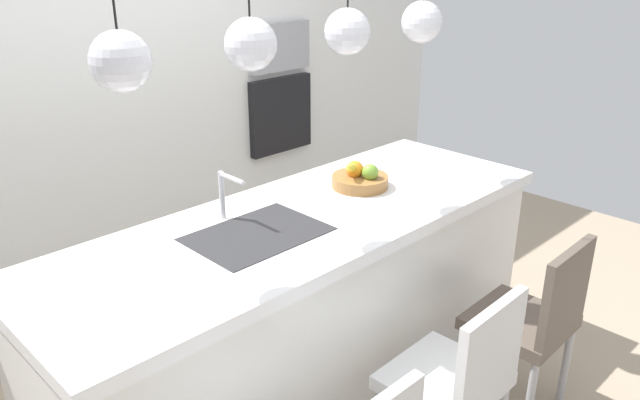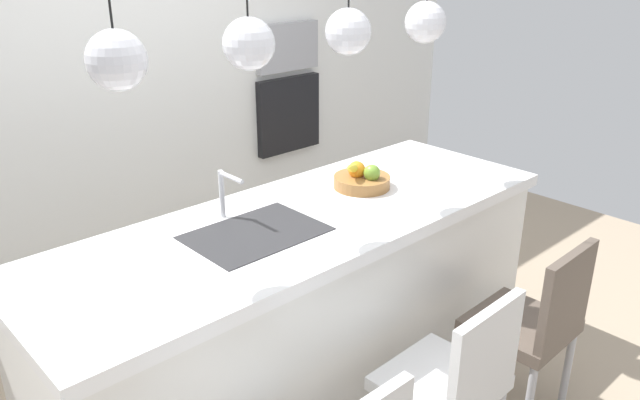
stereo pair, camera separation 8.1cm
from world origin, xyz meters
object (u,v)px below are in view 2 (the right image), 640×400
(oven, at_px, (288,114))
(chair_far, at_px, (534,321))
(microwave, at_px, (287,47))
(chair_middle, at_px, (454,380))
(fruit_bowl, at_px, (362,179))

(oven, xyz_separation_m, chair_far, (-0.60, -2.42, -0.40))
(microwave, bearing_deg, chair_middle, -116.45)
(fruit_bowl, distance_m, microwave, 1.75)
(microwave, distance_m, chair_far, 2.64)
(chair_far, bearing_deg, chair_middle, 179.78)
(fruit_bowl, distance_m, chair_middle, 1.10)
(microwave, xyz_separation_m, chair_middle, (-1.20, -2.41, -0.90))
(oven, relative_size, chair_far, 0.62)
(chair_far, bearing_deg, fruit_bowl, 102.00)
(chair_middle, relative_size, chair_far, 0.98)
(oven, bearing_deg, microwave, 0.00)
(fruit_bowl, height_order, microwave, microwave)
(fruit_bowl, relative_size, oven, 0.51)
(microwave, xyz_separation_m, chair_far, (-0.60, -2.42, -0.90))
(microwave, distance_m, oven, 0.50)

